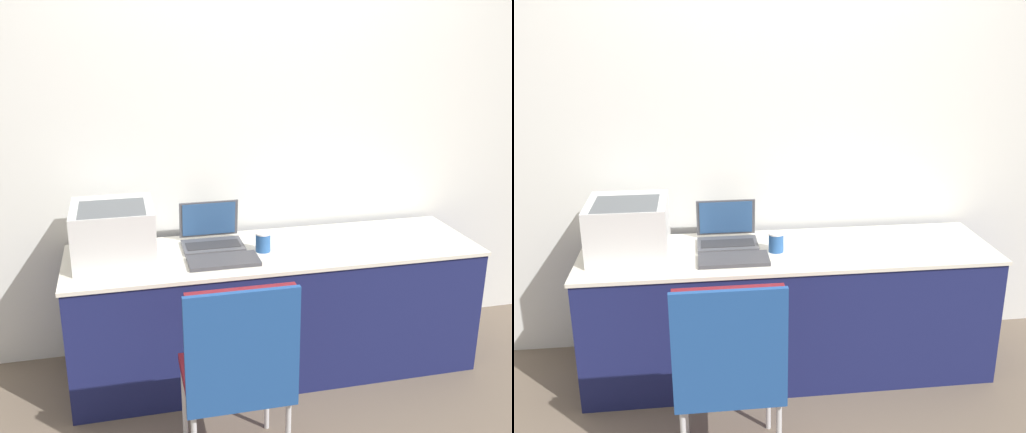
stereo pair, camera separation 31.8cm
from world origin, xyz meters
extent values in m
plane|color=#6B5B4C|center=(0.00, 0.00, 0.00)|extent=(14.00, 14.00, 0.00)
cube|color=silver|center=(0.00, 0.70, 1.30)|extent=(8.00, 0.05, 2.60)
cube|color=#191E51|center=(0.00, 0.31, 0.35)|extent=(2.20, 0.62, 0.70)
cube|color=silver|center=(0.00, 0.31, 0.71)|extent=(2.22, 0.64, 0.02)
cube|color=silver|center=(-0.84, 0.35, 0.87)|extent=(0.41, 0.41, 0.29)
cube|color=#51565B|center=(-0.84, 0.31, 0.98)|extent=(0.33, 0.31, 0.05)
cube|color=#4C4C51|center=(-0.32, 0.40, 0.73)|extent=(0.33, 0.21, 0.02)
cube|color=#2D2D30|center=(-0.32, 0.39, 0.74)|extent=(0.29, 0.12, 0.00)
cube|color=#4C4C51|center=(-0.32, 0.53, 0.84)|extent=(0.33, 0.04, 0.21)
cube|color=#2D5184|center=(-0.32, 0.52, 0.85)|extent=(0.30, 0.04, 0.19)
cube|color=#3D3D42|center=(-0.30, 0.18, 0.73)|extent=(0.36, 0.18, 0.02)
cylinder|color=#285699|center=(-0.07, 0.29, 0.77)|extent=(0.08, 0.08, 0.10)
cylinder|color=white|center=(-0.07, 0.29, 0.82)|extent=(0.08, 0.08, 0.01)
cube|color=maroon|center=(-0.37, -0.41, 0.44)|extent=(0.43, 0.40, 0.04)
cube|color=maroon|center=(-0.37, -0.59, 0.70)|extent=(0.43, 0.03, 0.48)
cylinder|color=silver|center=(-0.57, -0.23, 0.21)|extent=(0.02, 0.02, 0.42)
cylinder|color=silver|center=(-0.18, -0.23, 0.21)|extent=(0.02, 0.02, 0.42)
cube|color=#1E478C|center=(-0.37, -0.62, 0.67)|extent=(0.45, 0.02, 0.52)
camera|label=1|loc=(-0.79, -2.61, 1.90)|focal=42.00mm
camera|label=2|loc=(-0.47, -2.66, 1.90)|focal=42.00mm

